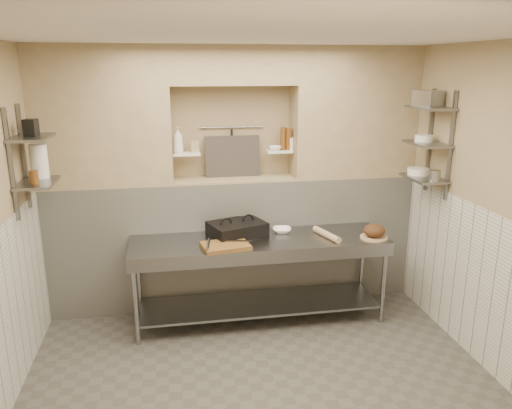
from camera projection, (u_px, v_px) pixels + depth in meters
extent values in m
cube|color=#45413D|center=(264.00, 396.00, 4.14)|extent=(4.00, 3.90, 0.10)
cube|color=silver|center=(266.00, 26.00, 3.36)|extent=(4.00, 3.90, 0.10)
cube|color=tan|center=(509.00, 216.00, 4.10)|extent=(0.10, 3.90, 2.80)
cube|color=tan|center=(231.00, 175.00, 5.65)|extent=(4.00, 0.10, 2.80)
cube|color=tan|center=(368.00, 398.00, 1.86)|extent=(4.00, 0.10, 2.80)
cube|color=silver|center=(235.00, 241.00, 5.60)|extent=(4.00, 0.40, 1.40)
cube|color=tan|center=(234.00, 179.00, 5.41)|extent=(1.30, 0.40, 0.02)
cube|color=tan|center=(102.00, 117.00, 5.00)|extent=(1.35, 0.40, 1.40)
cube|color=tan|center=(353.00, 113.00, 5.45)|extent=(1.35, 0.40, 1.40)
cube|color=tan|center=(233.00, 65.00, 5.09)|extent=(1.30, 0.40, 0.40)
cube|color=silver|center=(492.00, 295.00, 4.28)|extent=(0.02, 3.90, 1.40)
cube|color=white|center=(187.00, 154.00, 5.25)|extent=(0.28, 0.16, 0.02)
cube|color=white|center=(279.00, 151.00, 5.42)|extent=(0.28, 0.16, 0.02)
cylinder|color=gray|center=(231.00, 127.00, 5.43)|extent=(0.70, 0.02, 0.02)
cylinder|color=black|center=(232.00, 143.00, 5.45)|extent=(0.02, 0.02, 0.30)
cube|color=#383330|center=(233.00, 156.00, 5.44)|extent=(0.60, 0.08, 0.45)
cube|color=slate|center=(24.00, 157.00, 4.50)|extent=(0.03, 0.03, 0.95)
cube|color=slate|center=(11.00, 165.00, 4.12)|extent=(0.03, 0.03, 0.95)
cube|color=slate|center=(37.00, 183.00, 4.38)|extent=(0.30, 0.50, 0.02)
cube|color=slate|center=(32.00, 138.00, 4.28)|extent=(0.30, 0.50, 0.03)
cube|color=slate|center=(429.00, 140.00, 5.15)|extent=(0.03, 0.03, 1.05)
cube|color=slate|center=(450.00, 146.00, 4.77)|extent=(0.03, 0.03, 1.05)
cube|color=slate|center=(424.00, 178.00, 5.03)|extent=(0.30, 0.50, 0.02)
cube|color=slate|center=(427.00, 144.00, 4.94)|extent=(0.30, 0.50, 0.02)
cube|color=slate|center=(430.00, 108.00, 4.84)|extent=(0.30, 0.50, 0.03)
cube|color=gray|center=(260.00, 241.00, 5.06)|extent=(2.60, 0.70, 0.04)
cube|color=gray|center=(259.00, 304.00, 5.25)|extent=(2.45, 0.60, 0.03)
cube|color=gray|center=(266.00, 258.00, 4.76)|extent=(2.60, 0.02, 0.12)
cylinder|color=gray|center=(136.00, 304.00, 4.70)|extent=(0.04, 0.04, 0.86)
cylinder|color=gray|center=(139.00, 279.00, 5.25)|extent=(0.04, 0.04, 0.86)
cylinder|color=gray|center=(383.00, 284.00, 5.12)|extent=(0.04, 0.04, 0.86)
cylinder|color=gray|center=(362.00, 263.00, 5.67)|extent=(0.04, 0.04, 0.86)
cube|color=black|center=(237.00, 232.00, 5.13)|extent=(0.64, 0.55, 0.10)
cube|color=black|center=(237.00, 225.00, 5.11)|extent=(0.64, 0.55, 0.05)
cube|color=brown|center=(226.00, 246.00, 4.81)|extent=(0.49, 0.38, 0.04)
cube|color=gray|center=(239.00, 241.00, 4.86)|extent=(0.27, 0.08, 0.01)
cylinder|color=gray|center=(208.00, 244.00, 4.75)|extent=(0.06, 0.27, 0.02)
imported|color=white|center=(282.00, 230.00, 5.25)|extent=(0.22, 0.22, 0.05)
cylinder|color=tan|center=(327.00, 234.00, 5.09)|extent=(0.18, 0.43, 0.06)
cylinder|color=tan|center=(374.00, 237.00, 5.08)|extent=(0.28, 0.28, 0.02)
ellipsoid|color=#4C2D19|center=(374.00, 230.00, 5.06)|extent=(0.22, 0.22, 0.13)
imported|color=white|center=(178.00, 140.00, 5.19)|extent=(0.11, 0.11, 0.27)
cube|color=tan|center=(195.00, 146.00, 5.26)|extent=(0.08, 0.08, 0.12)
imported|color=white|center=(275.00, 148.00, 5.39)|extent=(0.18, 0.18, 0.04)
cylinder|color=#5C3413|center=(289.00, 139.00, 5.38)|extent=(0.06, 0.06, 0.24)
cylinder|color=#5C3413|center=(283.00, 139.00, 5.38)|extent=(0.06, 0.06, 0.25)
cylinder|color=white|center=(290.00, 144.00, 5.40)|extent=(0.08, 0.08, 0.13)
cylinder|color=white|center=(39.00, 161.00, 4.48)|extent=(0.15, 0.15, 0.31)
cylinder|color=#5C3413|center=(34.00, 177.00, 4.29)|extent=(0.08, 0.08, 0.12)
cube|color=black|center=(31.00, 128.00, 4.26)|extent=(0.12, 0.12, 0.14)
cylinder|color=white|center=(418.00, 171.00, 5.14)|extent=(0.21, 0.21, 0.06)
cylinder|color=gray|center=(434.00, 176.00, 4.83)|extent=(0.11, 0.11, 0.11)
cylinder|color=white|center=(424.00, 138.00, 4.99)|extent=(0.18, 0.18, 0.07)
cube|color=gray|center=(428.00, 98.00, 4.88)|extent=(0.27, 0.29, 0.15)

